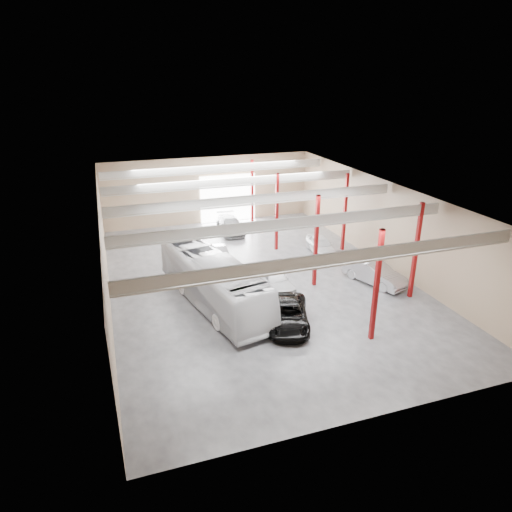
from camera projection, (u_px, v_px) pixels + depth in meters
depot_shell at (258, 218)px, 33.95m from camera, size 22.12×32.12×7.06m
coach_bus at (213, 280)px, 31.26m from camera, size 5.45×12.97×3.52m
black_sedan at (288, 314)px, 28.86m from camera, size 4.27×6.05×1.53m
car_row_a at (274, 279)px, 33.72m from camera, size 2.26×4.88×1.62m
car_row_b at (218, 255)px, 38.44m from camera, size 1.67×4.24×1.37m
car_row_c at (230, 225)px, 45.94m from camera, size 2.43×5.42×1.54m
car_right_near at (375, 273)px, 34.70m from camera, size 3.36×5.38×1.67m
car_right_far at (321, 245)px, 40.60m from camera, size 2.35×4.64×1.52m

